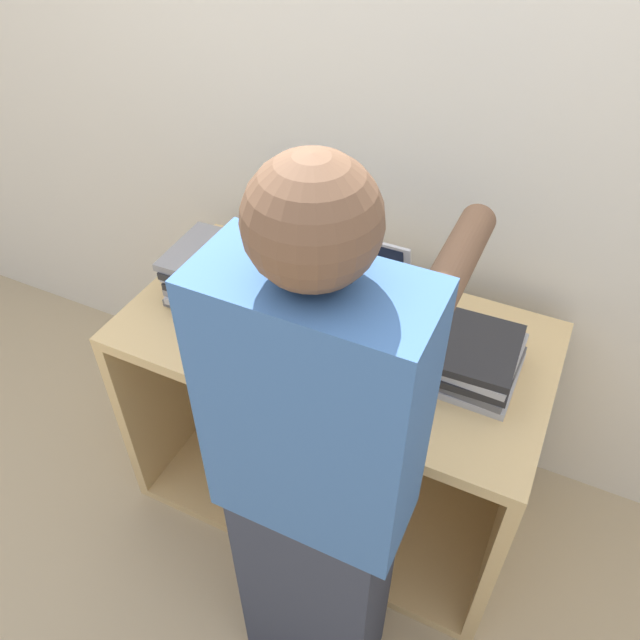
# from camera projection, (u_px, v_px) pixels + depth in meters

# --- Properties ---
(ground_plane) EXTENTS (12.00, 12.00, 0.00)m
(ground_plane) POSITION_uv_depth(u_px,v_px,m) (290.00, 562.00, 2.04)
(ground_plane) COLOR tan
(wall_back) EXTENTS (8.00, 0.05, 2.40)m
(wall_back) POSITION_uv_depth(u_px,v_px,m) (400.00, 123.00, 1.75)
(wall_back) COLOR silver
(wall_back) RESTS_ON ground_plane
(cart) EXTENTS (1.21, 0.65, 0.76)m
(cart) POSITION_uv_depth(u_px,v_px,m) (342.00, 402.00, 2.06)
(cart) COLOR tan
(cart) RESTS_ON ground_plane
(laptop_open) EXTENTS (0.31, 0.33, 0.25)m
(laptop_open) POSITION_uv_depth(u_px,v_px,m) (343.00, 306.00, 1.76)
(laptop_open) COLOR #B7B7BC
(laptop_open) RESTS_ON cart
(laptop_stack_left) EXTENTS (0.34, 0.26, 0.15)m
(laptop_stack_left) POSITION_uv_depth(u_px,v_px,m) (229.00, 277.00, 1.81)
(laptop_stack_left) COLOR slate
(laptop_stack_left) RESTS_ON cart
(laptop_stack_right) EXTENTS (0.33, 0.26, 0.11)m
(laptop_stack_right) POSITION_uv_depth(u_px,v_px,m) (456.00, 354.00, 1.61)
(laptop_stack_right) COLOR #B7B7BC
(laptop_stack_right) RESTS_ON cart
(person) EXTENTS (0.40, 0.52, 1.58)m
(person) POSITION_uv_depth(u_px,v_px,m) (316.00, 492.00, 1.33)
(person) COLOR #2D3342
(person) RESTS_ON ground_plane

